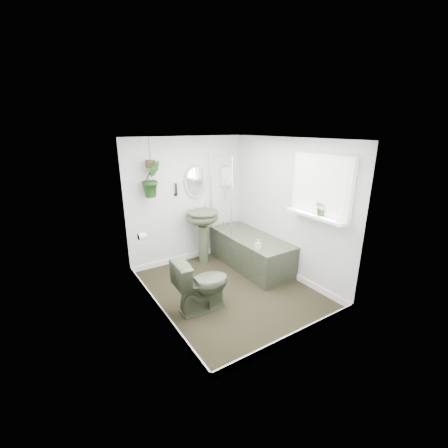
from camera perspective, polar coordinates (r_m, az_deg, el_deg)
floor at (r=4.85m, az=0.98°, el=-12.46°), size 2.30×2.80×0.02m
ceiling at (r=4.18m, az=1.15°, el=16.08°), size 2.30×2.80×0.02m
wall_back at (r=5.56m, az=-7.02°, el=4.38°), size 2.30×0.02×2.30m
wall_front at (r=3.37m, az=14.49°, el=-5.35°), size 2.30×0.02×2.30m
wall_left at (r=3.89m, az=-13.34°, el=-2.04°), size 0.02×2.80×2.30m
wall_right at (r=5.09m, az=12.02°, el=2.81°), size 0.02×2.80×2.30m
skirting at (r=4.82m, az=0.98°, el=-11.84°), size 2.30×2.80×0.10m
bathtub at (r=5.50m, az=5.09°, el=-5.18°), size 0.72×1.72×0.58m
bath_screen at (r=5.39m, az=-0.59°, el=5.50°), size 0.04×0.72×1.40m
shower_box at (r=5.81m, az=0.34°, el=9.12°), size 0.20×0.10×0.35m
oval_mirror at (r=5.53m, az=-5.36°, el=8.07°), size 0.46×0.03×0.62m
wall_sconce at (r=5.37m, az=-9.09°, el=6.53°), size 0.04×0.04×0.22m
toilet_roll_holder at (r=4.62m, az=-15.36°, el=-2.26°), size 0.11×0.11×0.11m
window_recess at (r=4.47m, az=18.07°, el=6.81°), size 0.08×1.00×0.90m
window_sill at (r=4.51m, az=16.98°, el=1.51°), size 0.18×1.00×0.04m
window_blinds at (r=4.43m, az=17.69°, el=6.76°), size 0.01×0.86×0.76m
toilet at (r=4.21m, az=-4.18°, el=-11.27°), size 0.79×0.47×0.79m
pedestal_sink at (r=5.59m, az=-3.95°, el=-2.43°), size 0.59×0.50×1.00m
sill_plant at (r=4.45m, az=18.12°, el=3.04°), size 0.25×0.22×0.24m
hanging_plant at (r=5.06m, az=-13.65°, el=8.36°), size 0.35×0.29×0.60m
soap_bottle at (r=4.79m, az=6.49°, el=-3.95°), size 0.11×0.11×0.18m
hanging_pot at (r=5.03m, az=-13.85°, el=11.03°), size 0.16×0.16×0.12m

